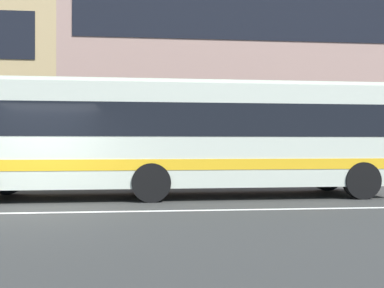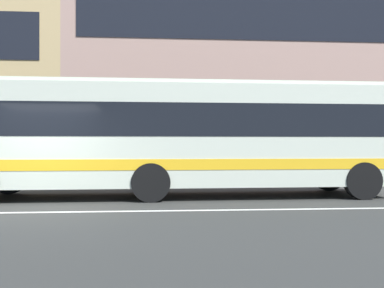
% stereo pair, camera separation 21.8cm
% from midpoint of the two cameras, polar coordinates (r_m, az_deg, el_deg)
% --- Properties ---
extents(ground_plane, '(160.00, 160.00, 0.00)m').
position_cam_midpoint_polar(ground_plane, '(10.17, -20.20, -8.38)').
color(ground_plane, '#32322F').
extents(lane_centre_line, '(60.00, 0.16, 0.01)m').
position_cam_midpoint_polar(lane_centre_line, '(10.17, -20.20, -8.36)').
color(lane_centre_line, silver).
rests_on(lane_centre_line, ground_plane).
extents(apartment_block_right, '(18.51, 11.63, 13.79)m').
position_cam_midpoint_polar(apartment_block_right, '(27.92, 5.47, 11.12)').
color(apartment_block_right, tan).
rests_on(apartment_block_right, ground_plane).
extents(transit_bus, '(11.91, 2.72, 3.18)m').
position_cam_midpoint_polar(transit_bus, '(12.38, -1.49, 1.25)').
color(transit_bus, beige).
rests_on(transit_bus, ground_plane).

